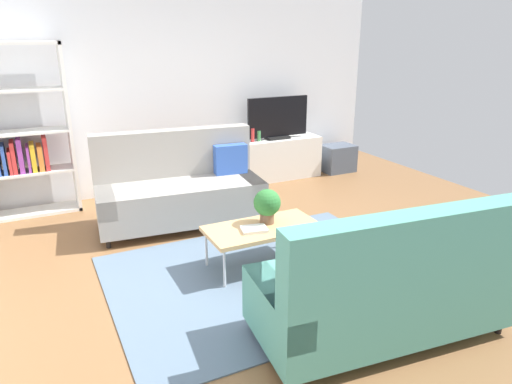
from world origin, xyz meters
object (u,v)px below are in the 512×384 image
Objects in this scene: bookshelf at (21,140)px; bottle_1 at (259,136)px; coffee_table at (263,229)px; potted_plant at (267,204)px; couch_beige at (180,188)px; table_book_0 at (254,229)px; couch_green at (385,285)px; vase_0 at (241,137)px; tv at (278,119)px; tv_console at (277,158)px; bottle_0 at (253,135)px; storage_trunk at (338,158)px.

bookshelf reaches higher than bottle_1.
coffee_table is 0.25m from potted_plant.
table_book_0 is at bearing 105.67° from couch_beige.
bookshelf is 6.10× the size of potted_plant.
coffee_table is at bearing 106.89° from couch_green.
table_book_0 is at bearing -112.20° from vase_0.
couch_green is 4.17m from tv.
tv_console is 6.90× the size of bottle_0.
couch_beige reaches higher than bottle_1.
tv is at bearing 175.84° from storage_trunk.
bottle_0 is (1.02, 2.43, 0.13)m from potted_plant.
couch_green is 12.68× the size of bottle_1.
coffee_table is 0.79× the size of tv_console.
storage_trunk is at bearing -5.19° from tv_console.
tv is 6.42× the size of bottle_1.
tv reaches higher than couch_beige.
bottle_0 is at bearing -138.40° from couch_beige.
couch_green is 0.94× the size of bookshelf.
storage_trunk is 1.75m from vase_0.
couch_beige is 1.44m from potted_plant.
bookshelf is 3.26m from potted_plant.
tv_console is 1.11m from storage_trunk.
table_book_0 is (-0.20, -0.12, -0.18)m from potted_plant.
coffee_table is (0.38, -1.42, -0.05)m from couch_beige.
vase_0 is at bearing 67.80° from table_book_0.
bookshelf is 4.69m from storage_trunk.
storage_trunk is (4.63, -0.12, -0.74)m from bookshelf.
vase_0 reaches higher than table_book_0.
bookshelf is 8.75× the size of table_book_0.
tv_console is 4.07× the size of potted_plant.
vase_0 is at bearing 173.12° from tv.
tv is at bearing 59.24° from potted_plant.
couch_beige is 1.00× the size of couch_green.
bottle_0 reaches higher than coffee_table.
bottle_0 is at bearing 64.44° from table_book_0.
couch_beige is at bearing 104.99° from coffee_table.
bottle_0 is at bearing -174.78° from tv_console.
bookshelf is 10.35× the size of bottle_0.
couch_beige is at bearing -161.34° from storage_trunk.
bottle_0 is at bearing -32.34° from vase_0.
potted_plant is 2.21× the size of bottle_1.
vase_0 is (1.08, 2.64, 0.27)m from table_book_0.
couch_green reaches higher than potted_plant.
coffee_table is (-0.28, 1.42, -0.05)m from couch_green.
bottle_0 is (1.22, 2.55, 0.31)m from table_book_0.
bottle_0 reaches higher than storage_trunk.
coffee_table is 3.00m from tv.
table_book_0 is at bearing -115.56° from bottle_0.
bookshelf reaches higher than couch_green.
bottle_1 reaches higher than tv_console.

